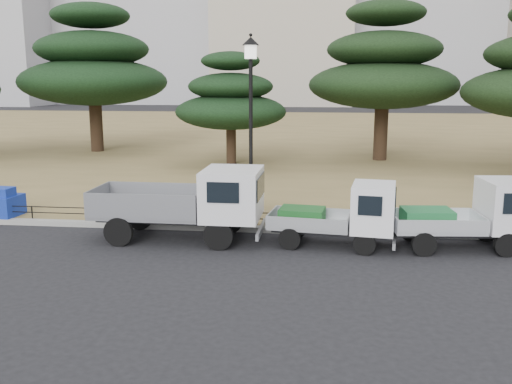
# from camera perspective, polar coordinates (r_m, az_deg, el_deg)

# --- Properties ---
(ground) EXTENTS (220.00, 220.00, 0.00)m
(ground) POSITION_cam_1_polar(r_m,az_deg,el_deg) (14.11, -0.97, -6.78)
(ground) COLOR black
(lawn) EXTENTS (120.00, 56.00, 0.15)m
(lawn) POSITION_cam_1_polar(r_m,az_deg,el_deg) (44.14, 4.42, 5.71)
(lawn) COLOR olive
(lawn) RESTS_ON ground
(curb) EXTENTS (120.00, 0.25, 0.16)m
(curb) POSITION_cam_1_polar(r_m,az_deg,el_deg) (16.56, 0.25, -3.73)
(curb) COLOR gray
(curb) RESTS_ON ground
(truck_large) EXTENTS (4.60, 1.90, 2.00)m
(truck_large) POSITION_cam_1_polar(r_m,az_deg,el_deg) (15.65, -6.80, -0.83)
(truck_large) COLOR black
(truck_large) RESTS_ON ground
(truck_kei_front) EXTENTS (3.39, 1.76, 1.72)m
(truck_kei_front) POSITION_cam_1_polar(r_m,az_deg,el_deg) (15.15, 8.60, -2.28)
(truck_kei_front) COLOR black
(truck_kei_front) RESTS_ON ground
(truck_kei_rear) EXTENTS (3.59, 1.80, 1.82)m
(truck_kei_rear) POSITION_cam_1_polar(r_m,az_deg,el_deg) (15.78, 20.70, -2.15)
(truck_kei_rear) COLOR black
(truck_kei_rear) RESTS_ON ground
(street_lamp) EXTENTS (0.48, 0.48, 5.36)m
(street_lamp) POSITION_cam_1_polar(r_m,az_deg,el_deg) (16.33, -0.53, 9.19)
(street_lamp) COLOR black
(street_lamp) RESTS_ON lawn
(pipe_fence) EXTENTS (38.00, 0.04, 0.40)m
(pipe_fence) POSITION_cam_1_polar(r_m,az_deg,el_deg) (16.62, 0.31, -2.41)
(pipe_fence) COLOR black
(pipe_fence) RESTS_ON lawn
(pine_west_near) EXTENTS (8.40, 8.40, 8.40)m
(pine_west_near) POSITION_cam_1_polar(r_m,az_deg,el_deg) (34.74, -15.98, 11.92)
(pine_west_near) COLOR black
(pine_west_near) RESTS_ON lawn
(pine_center_left) EXTENTS (5.40, 5.40, 5.49)m
(pine_center_left) POSITION_cam_1_polar(r_m,az_deg,el_deg) (28.02, -2.53, 9.15)
(pine_center_left) COLOR black
(pine_center_left) RESTS_ON lawn
(pine_center_right) EXTENTS (7.61, 7.61, 8.07)m
(pine_center_right) POSITION_cam_1_polar(r_m,az_deg,el_deg) (30.50, 12.63, 11.90)
(pine_center_right) COLOR black
(pine_center_right) RESTS_ON lawn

